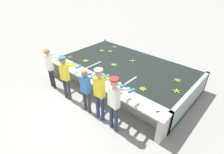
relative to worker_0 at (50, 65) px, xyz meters
name	(u,v)px	position (x,y,z in m)	size (l,w,h in m)	color
ground_plane	(92,102)	(1.86, 0.34, -0.97)	(80.00, 80.00, 0.00)	gray
wash_tank	(126,73)	(1.86, 2.28, -0.56)	(5.38, 3.00, 0.82)	gray
work_ledge	(95,85)	(1.86, 0.56, -0.36)	(5.38, 0.45, 0.82)	#B7B2A3
worker_0	(50,65)	(0.00, 0.00, 0.00)	(0.45, 0.73, 1.62)	#1E2328
worker_1	(66,74)	(1.04, -0.04, 0.02)	(0.45, 0.73, 1.64)	#38383D
worker_2	(87,87)	(2.10, -0.01, -0.05)	(0.41, 0.71, 1.56)	#38383D
worker_3	(100,90)	(2.65, 0.05, 0.10)	(0.43, 0.73, 1.75)	navy
worker_4	(115,100)	(3.25, 0.00, 0.09)	(0.45, 0.74, 1.73)	navy
banana_bunch_floating_0	(86,61)	(0.48, 1.31, -0.13)	(0.28, 0.27, 0.08)	#93BC3D
banana_bunch_floating_1	(143,89)	(3.36, 1.21, -0.13)	(0.27, 0.28, 0.08)	#8CB738
banana_bunch_floating_2	(178,80)	(3.93, 2.42, -0.13)	(0.28, 0.28, 0.08)	#75A333
banana_bunch_floating_3	(114,65)	(1.58, 1.83, -0.13)	(0.28, 0.28, 0.08)	#7FAD33
banana_bunch_floating_4	(177,91)	(4.18, 1.81, -0.13)	(0.28, 0.27, 0.08)	#8CB738
banana_bunch_floating_5	(133,61)	(1.90, 2.62, -0.13)	(0.23, 0.23, 0.08)	#93BC3D
banana_bunch_floating_6	(110,51)	(0.53, 2.74, -0.13)	(0.27, 0.28, 0.08)	#8CB738
banana_bunch_floating_7	(70,57)	(-0.28, 1.09, -0.13)	(0.27, 0.27, 0.08)	#8CB738
banana_bunch_floating_8	(115,47)	(0.32, 3.27, -0.13)	(0.26, 0.28, 0.08)	#7FAD33
banana_bunch_floating_9	(102,51)	(0.19, 2.52, -0.13)	(0.28, 0.27, 0.08)	#9EC642
banana_bunch_ledge_0	(59,60)	(-0.41, 0.61, -0.13)	(0.28, 0.27, 0.08)	#8CB738
banana_bunch_ledge_1	(96,80)	(1.88, 0.57, -0.13)	(0.28, 0.28, 0.08)	#9EC642
knife_0	(160,111)	(4.27, 0.66, -0.14)	(0.24, 0.29, 0.02)	silver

